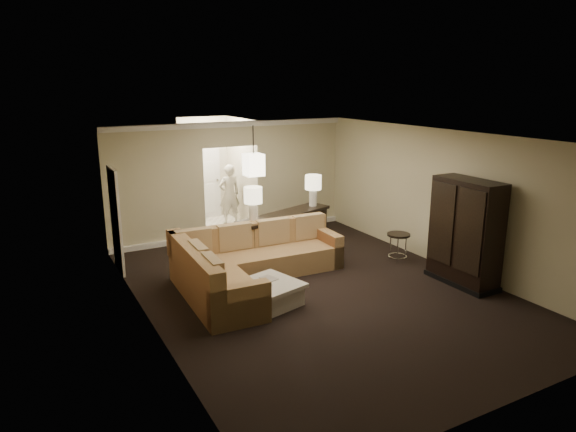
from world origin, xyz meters
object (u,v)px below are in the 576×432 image
sectional_sofa (247,264)px  armoire (465,235)px  coffee_table (268,294)px  drink_table (398,241)px  console_table (285,230)px  person (229,191)px

sectional_sofa → armoire: (3.57, -1.92, 0.56)m
coffee_table → drink_table: 3.49m
sectional_sofa → coffee_table: 1.07m
sectional_sofa → console_table: 1.86m
drink_table → sectional_sofa: bearing=173.7°
coffee_table → armoire: (3.65, -0.87, 0.75)m
sectional_sofa → drink_table: (3.34, -0.37, 0.03)m
coffee_table → console_table: size_ratio=0.49×
armoire → sectional_sofa: bearing=151.8°
drink_table → person: person is taller
coffee_table → person: person is taller
console_table → drink_table: size_ratio=4.10×
sectional_sofa → armoire: armoire is taller
coffee_table → console_table: bearing=55.7°
console_table → coffee_table: bearing=-142.7°
console_table → person: size_ratio=1.39×
coffee_table → drink_table: drink_table is taller
coffee_table → console_table: 2.71m
coffee_table → drink_table: bearing=11.3°
person → sectional_sofa: bearing=70.9°
coffee_table → armoire: armoire is taller
console_table → armoire: size_ratio=1.24×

